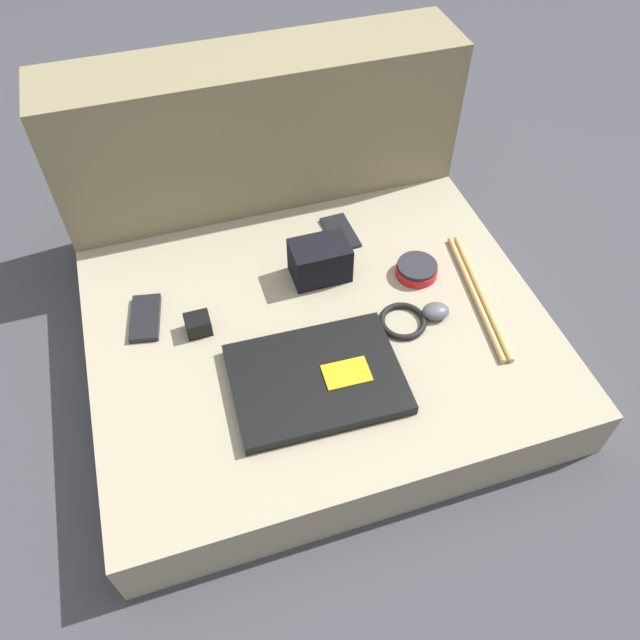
% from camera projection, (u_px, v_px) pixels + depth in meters
% --- Properties ---
extents(ground_plane, '(8.00, 8.00, 0.00)m').
position_uv_depth(ground_plane, '(320.00, 364.00, 1.42)').
color(ground_plane, '#38383D').
extents(couch_seat, '(0.95, 0.77, 0.13)m').
position_uv_depth(couch_seat, '(320.00, 346.00, 1.36)').
color(couch_seat, gray).
rests_on(couch_seat, ground_plane).
extents(couch_backrest, '(0.95, 0.20, 0.49)m').
position_uv_depth(couch_backrest, '(260.00, 152.00, 1.53)').
color(couch_backrest, '#756B4C').
rests_on(couch_backrest, ground_plane).
extents(laptop, '(0.34, 0.25, 0.03)m').
position_uv_depth(laptop, '(317.00, 379.00, 1.21)').
color(laptop, black).
rests_on(laptop, couch_seat).
extents(computer_mouse, '(0.06, 0.05, 0.03)m').
position_uv_depth(computer_mouse, '(436.00, 311.00, 1.32)').
color(computer_mouse, '#4C4C51').
rests_on(computer_mouse, couch_seat).
extents(speaker_puck, '(0.09, 0.09, 0.03)m').
position_uv_depth(speaker_puck, '(417.00, 269.00, 1.40)').
color(speaker_puck, red).
rests_on(speaker_puck, couch_seat).
extents(phone_silver, '(0.08, 0.13, 0.01)m').
position_uv_depth(phone_silver, '(145.00, 318.00, 1.32)').
color(phone_silver, black).
rests_on(phone_silver, couch_seat).
extents(phone_black, '(0.07, 0.12, 0.01)m').
position_uv_depth(phone_black, '(340.00, 232.00, 1.49)').
color(phone_black, black).
rests_on(phone_black, couch_seat).
extents(camera_pouch, '(0.13, 0.09, 0.09)m').
position_uv_depth(camera_pouch, '(320.00, 261.00, 1.38)').
color(camera_pouch, black).
rests_on(camera_pouch, couch_seat).
extents(charger_brick, '(0.05, 0.05, 0.04)m').
position_uv_depth(charger_brick, '(198.00, 324.00, 1.29)').
color(charger_brick, black).
rests_on(charger_brick, couch_seat).
extents(cable_coil, '(0.10, 0.10, 0.01)m').
position_uv_depth(cable_coil, '(403.00, 321.00, 1.31)').
color(cable_coil, black).
rests_on(cable_coil, couch_seat).
extents(drumstick_pair, '(0.08, 0.36, 0.01)m').
position_uv_depth(drumstick_pair, '(478.00, 295.00, 1.36)').
color(drumstick_pair, tan).
rests_on(drumstick_pair, couch_seat).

